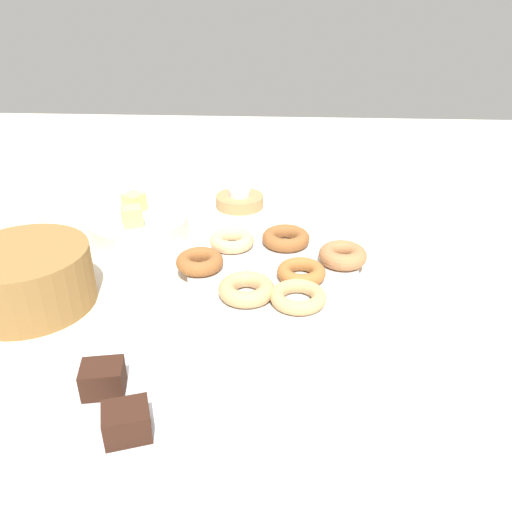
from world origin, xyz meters
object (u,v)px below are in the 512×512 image
fruit_bowl (139,227)px  melon_chunk_right (134,202)px  brownie_near (127,422)px  donut_0 (246,289)px  candle_holder (240,201)px  basket (27,278)px  donut_4 (298,297)px  donut_2 (232,241)px  brownie_far (103,378)px  donut_1 (286,238)px  tealight (239,193)px  donut_plate (274,276)px  donut_5 (301,272)px  donut_6 (343,255)px  donut_3 (200,262)px  melon_chunk_left (132,216)px  cake_plate (123,414)px

fruit_bowl → melon_chunk_right: (0.03, 0.01, 0.04)m
brownie_near → donut_0: bearing=-20.8°
candle_holder → basket: 0.51m
fruit_bowl → donut_4: bearing=-128.5°
donut_2 → brownie_far: size_ratio=1.65×
donut_1 → tealight: (0.21, 0.11, 0.01)m
basket → donut_plate: bearing=-75.9°
brownie_near → tealight: (0.68, -0.06, 0.00)m
candle_holder → tealight: 0.02m
donut_plate → donut_0: size_ratio=3.31×
donut_5 → basket: bearing=100.2°
donut_6 → tealight: size_ratio=1.72×
donut_4 → brownie_far: bearing=130.8°
candle_holder → donut_3: bearing=172.7°
donut_3 → donut_5: size_ratio=1.01×
donut_2 → donut_6: (-0.05, -0.20, 0.00)m
donut_4 → candle_holder: donut_4 is taller
donut_0 → donut_2: size_ratio=1.08×
donut_2 → melon_chunk_left: melon_chunk_left is taller
brownie_near → melon_chunk_left: 0.50m
donut_1 → brownie_far: 0.45m
donut_plate → tealight: 0.33m
donut_5 → tealight: bearing=21.4°
donut_plate → brownie_near: (-0.36, 0.15, 0.03)m
brownie_near → fruit_bowl: brownie_near is taller
brownie_far → tealight: bearing=-10.1°
donut_0 → donut_5: 0.11m
melon_chunk_left → melon_chunk_right: 0.07m
donut_0 → cake_plate: donut_0 is taller
brownie_near → melon_chunk_left: bearing=14.6°
tealight → donut_0: bearing=-173.4°
candle_holder → basket: basket is taller
donut_5 → brownie_near: (-0.34, 0.19, 0.01)m
candle_holder → donut_6: bearing=-143.7°
donut_plate → donut_2: 0.12m
donut_5 → melon_chunk_right: bearing=58.0°
donut_2 → donut_5: (-0.11, -0.13, -0.00)m
cake_plate → melon_chunk_right: (0.52, 0.12, 0.05)m
melon_chunk_left → donut_0: bearing=-130.8°
donut_5 → brownie_far: (-0.28, 0.24, 0.01)m
donut_3 → basket: size_ratio=0.41×
donut_plate → brownie_far: size_ratio=5.88×
donut_6 → brownie_near: 0.48m
donut_0 → candle_holder: donut_0 is taller
donut_3 → brownie_far: bearing=167.2°
donut_3 → brownie_near: bearing=176.7°
donut_1 → brownie_near: size_ratio=1.79×
donut_plate → donut_5: donut_5 is taller
cake_plate → tealight: 0.65m
candle_holder → donut_1: bearing=-153.7°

